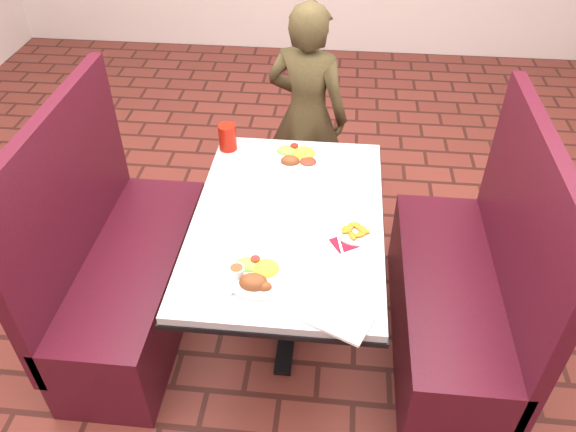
% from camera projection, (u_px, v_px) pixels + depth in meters
% --- Properties ---
extents(dining_table, '(0.81, 1.21, 0.75)m').
position_uv_depth(dining_table, '(288.00, 233.00, 2.44)').
color(dining_table, silver).
rests_on(dining_table, ground).
extents(booth_bench_left, '(0.47, 1.20, 1.17)m').
position_uv_depth(booth_bench_left, '(124.00, 272.00, 2.70)').
color(booth_bench_left, '#4E1220').
rests_on(booth_bench_left, ground).
extents(booth_bench_right, '(0.47, 1.20, 1.17)m').
position_uv_depth(booth_bench_right, '(460.00, 297.00, 2.58)').
color(booth_bench_right, '#4E1220').
rests_on(booth_bench_right, ground).
extents(diner_person, '(0.55, 0.44, 1.32)m').
position_uv_depth(diner_person, '(307.00, 116.00, 3.21)').
color(diner_person, brown).
rests_on(diner_person, ground).
extents(near_dinner_plate, '(0.24, 0.24, 0.08)m').
position_uv_depth(near_dinner_plate, '(256.00, 272.00, 2.08)').
color(near_dinner_plate, white).
rests_on(near_dinner_plate, dining_table).
extents(far_dinner_plate, '(0.27, 0.27, 0.07)m').
position_uv_depth(far_dinner_plate, '(297.00, 155.00, 2.69)').
color(far_dinner_plate, white).
rests_on(far_dinner_plate, dining_table).
extents(plantain_plate, '(0.16, 0.16, 0.02)m').
position_uv_depth(plantain_plate, '(356.00, 232.00, 2.28)').
color(plantain_plate, white).
rests_on(plantain_plate, dining_table).
extents(maroon_napkin, '(0.12, 0.12, 0.00)m').
position_uv_depth(maroon_napkin, '(344.00, 243.00, 2.24)').
color(maroon_napkin, maroon).
rests_on(maroon_napkin, dining_table).
extents(spoon_utensil, '(0.04, 0.13, 0.00)m').
position_uv_depth(spoon_utensil, '(341.00, 249.00, 2.21)').
color(spoon_utensil, silver).
rests_on(spoon_utensil, dining_table).
extents(red_tumbler, '(0.09, 0.09, 0.13)m').
position_uv_depth(red_tumbler, '(228.00, 137.00, 2.74)').
color(red_tumbler, '#AF180B').
rests_on(red_tumbler, dining_table).
extents(paper_napkin, '(0.26, 0.24, 0.01)m').
position_uv_depth(paper_napkin, '(340.00, 318.00, 1.94)').
color(paper_napkin, white).
rests_on(paper_napkin, dining_table).
extents(knife_utensil, '(0.01, 0.17, 0.00)m').
position_uv_depth(knife_utensil, '(254.00, 277.00, 2.08)').
color(knife_utensil, silver).
rests_on(knife_utensil, dining_table).
extents(fork_utensil, '(0.08, 0.14, 0.00)m').
position_uv_depth(fork_utensil, '(242.00, 282.00, 2.07)').
color(fork_utensil, silver).
rests_on(fork_utensil, dining_table).
extents(lettuce_shreds, '(0.28, 0.32, 0.00)m').
position_uv_depth(lettuce_shreds, '(299.00, 208.00, 2.42)').
color(lettuce_shreds, '#76B247').
rests_on(lettuce_shreds, dining_table).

